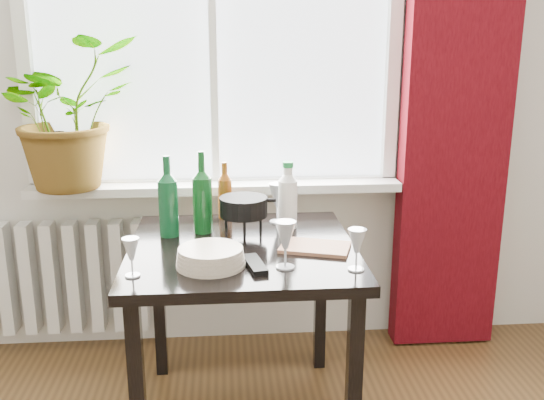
{
  "coord_description": "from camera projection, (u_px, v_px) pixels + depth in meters",
  "views": [
    {
      "loc": [
        0.04,
        -0.62,
        1.51
      ],
      "look_at": [
        0.21,
        1.55,
        0.92
      ],
      "focal_mm": 40.0,
      "sensor_mm": 36.0,
      "label": 1
    }
  ],
  "objects": [
    {
      "name": "window",
      "position": [
        212.0,
        14.0,
        2.7
      ],
      "size": [
        1.72,
        0.08,
        1.62
      ],
      "color": "white",
      "rests_on": "ground"
    },
    {
      "name": "windowsill",
      "position": [
        216.0,
        186.0,
        2.84
      ],
      "size": [
        1.72,
        0.2,
        0.04
      ],
      "color": "silver",
      "rests_on": "ground"
    },
    {
      "name": "curtain",
      "position": [
        459.0,
        84.0,
        2.77
      ],
      "size": [
        0.5,
        0.12,
        2.56
      ],
      "color": "#3C050B",
      "rests_on": "ground"
    },
    {
      "name": "radiator",
      "position": [
        63.0,
        277.0,
        2.93
      ],
      "size": [
        0.8,
        0.1,
        0.55
      ],
      "color": "silver",
      "rests_on": "ground"
    },
    {
      "name": "table",
      "position": [
        242.0,
        268.0,
        2.32
      ],
      "size": [
        0.85,
        0.85,
        0.74
      ],
      "color": "black",
      "rests_on": "ground"
    },
    {
      "name": "potted_plant",
      "position": [
        67.0,
        113.0,
        2.66
      ],
      "size": [
        0.8,
        0.79,
        0.67
      ],
      "primitive_type": "imported",
      "rotation": [
        0.0,
        0.0,
        0.73
      ],
      "color": "#1D6D20",
      "rests_on": "windowsill"
    },
    {
      "name": "wine_bottle_left",
      "position": [
        168.0,
        196.0,
        2.37
      ],
      "size": [
        0.1,
        0.1,
        0.33
      ],
      "primitive_type": null,
      "rotation": [
        0.0,
        0.0,
        -0.41
      ],
      "color": "#0D4823",
      "rests_on": "table"
    },
    {
      "name": "wine_bottle_right",
      "position": [
        202.0,
        192.0,
        2.41
      ],
      "size": [
        0.09,
        0.09,
        0.34
      ],
      "primitive_type": null,
      "rotation": [
        0.0,
        0.0,
        -0.19
      ],
      "color": "#0D4517",
      "rests_on": "table"
    },
    {
      "name": "bottle_amber",
      "position": [
        225.0,
        190.0,
        2.62
      ],
      "size": [
        0.07,
        0.07,
        0.25
      ],
      "primitive_type": null,
      "rotation": [
        0.0,
        0.0,
        -0.26
      ],
      "color": "brown",
      "rests_on": "table"
    },
    {
      "name": "cleaning_bottle",
      "position": [
        288.0,
        195.0,
        2.48
      ],
      "size": [
        0.09,
        0.09,
        0.28
      ],
      "primitive_type": null,
      "rotation": [
        0.0,
        0.0,
        -0.1
      ],
      "color": "white",
      "rests_on": "table"
    },
    {
      "name": "wineglass_front_right",
      "position": [
        285.0,
        244.0,
        2.05
      ],
      "size": [
        0.08,
        0.08,
        0.17
      ],
      "primitive_type": null,
      "rotation": [
        0.0,
        0.0,
        -0.09
      ],
      "color": "silver",
      "rests_on": "table"
    },
    {
      "name": "wineglass_far_right",
      "position": [
        357.0,
        249.0,
        2.03
      ],
      "size": [
        0.08,
        0.08,
        0.15
      ],
      "primitive_type": null,
      "rotation": [
        0.0,
        0.0,
        -0.31
      ],
      "color": "silver",
      "rests_on": "table"
    },
    {
      "name": "wineglass_back_center",
      "position": [
        277.0,
        203.0,
        2.55
      ],
      "size": [
        0.1,
        0.1,
        0.18
      ],
      "primitive_type": null,
      "rotation": [
        0.0,
        0.0,
        -0.37
      ],
      "color": "silver",
      "rests_on": "table"
    },
    {
      "name": "wineglass_back_left",
      "position": [
        202.0,
        201.0,
        2.6
      ],
      "size": [
        0.09,
        0.09,
        0.17
      ],
      "primitive_type": null,
      "rotation": [
        0.0,
        0.0,
        0.25
      ],
      "color": "silver",
      "rests_on": "table"
    },
    {
      "name": "wineglass_front_left",
      "position": [
        132.0,
        257.0,
        1.98
      ],
      "size": [
        0.07,
        0.07,
        0.14
      ],
      "primitive_type": null,
      "rotation": [
        0.0,
        0.0,
        0.33
      ],
      "color": "silver",
      "rests_on": "table"
    },
    {
      "name": "plate_stack",
      "position": [
        211.0,
        257.0,
        2.08
      ],
      "size": [
        0.31,
        0.31,
        0.06
      ],
      "primitive_type": "cylinder",
      "rotation": [
        0.0,
        0.0,
        0.34
      ],
      "color": "beige",
      "rests_on": "table"
    },
    {
      "name": "fondue_pot",
      "position": [
        244.0,
        215.0,
        2.42
      ],
      "size": [
        0.26,
        0.24,
        0.15
      ],
      "primitive_type": null,
      "rotation": [
        0.0,
        0.0,
        0.26
      ],
      "color": "black",
      "rests_on": "table"
    },
    {
      "name": "tv_remote",
      "position": [
        255.0,
        264.0,
        2.08
      ],
      "size": [
        0.08,
        0.18,
        0.02
      ],
      "primitive_type": "cube",
      "rotation": [
        0.0,
        0.0,
        0.2
      ],
      "color": "black",
      "rests_on": "table"
    },
    {
      "name": "cutting_board",
      "position": [
        315.0,
        247.0,
        2.25
      ],
      "size": [
        0.29,
        0.23,
        0.01
      ],
      "primitive_type": "cube",
      "rotation": [
        0.0,
        0.0,
        -0.31
      ],
      "color": "#AB6F4D",
      "rests_on": "table"
    }
  ]
}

